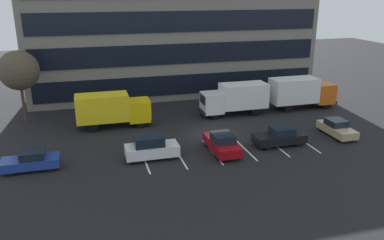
% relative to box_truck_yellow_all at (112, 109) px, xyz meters
% --- Properties ---
extents(ground_plane, '(120.00, 120.00, 0.00)m').
position_rel_box_truck_yellow_all_xyz_m(ground_plane, '(8.74, -4.59, -1.84)').
color(ground_plane, black).
extents(office_building, '(34.62, 12.39, 21.60)m').
position_rel_box_truck_yellow_all_xyz_m(office_building, '(8.74, 13.36, 8.96)').
color(office_building, slate).
rests_on(office_building, ground_plane).
extents(lot_markings, '(14.14, 5.40, 0.01)m').
position_rel_box_truck_yellow_all_xyz_m(lot_markings, '(8.74, -8.29, -1.84)').
color(lot_markings, silver).
rests_on(lot_markings, ground_plane).
extents(box_truck_yellow_all, '(7.05, 2.34, 3.27)m').
position_rel_box_truck_yellow_all_xyz_m(box_truck_yellow_all, '(0.00, 0.00, 0.00)').
color(box_truck_yellow_all, yellow).
rests_on(box_truck_yellow_all, ground_plane).
extents(box_truck_white, '(7.07, 2.34, 3.28)m').
position_rel_box_truck_yellow_all_xyz_m(box_truck_white, '(12.78, 0.52, 0.00)').
color(box_truck_white, white).
rests_on(box_truck_white, ground_plane).
extents(box_truck_orange, '(7.43, 2.46, 3.44)m').
position_rel_box_truck_yellow_all_xyz_m(box_truck_orange, '(20.61, 0.70, 0.10)').
color(box_truck_orange, '#D85914').
rests_on(box_truck_orange, ground_plane).
extents(suv_white, '(4.14, 1.76, 1.87)m').
position_rel_box_truck_yellow_all_xyz_m(suv_white, '(2.31, -8.27, -0.94)').
color(suv_white, white).
rests_on(suv_white, ground_plane).
extents(sedan_tan, '(1.70, 4.07, 1.46)m').
position_rel_box_truck_yellow_all_xyz_m(sedan_tan, '(19.38, -7.73, -1.15)').
color(sedan_tan, tan).
rests_on(sedan_tan, ground_plane).
extents(sedan_black, '(4.37, 1.83, 1.56)m').
position_rel_box_truck_yellow_all_xyz_m(sedan_black, '(13.35, -8.40, -1.10)').
color(sedan_black, black).
rests_on(sedan_black, ground_plane).
extents(sedan_navy, '(4.09, 1.71, 1.47)m').
position_rel_box_truck_yellow_all_xyz_m(sedan_navy, '(-6.53, -7.86, -1.15)').
color(sedan_navy, navy).
rests_on(sedan_navy, ground_plane).
extents(sedan_maroon, '(1.88, 4.50, 1.61)m').
position_rel_box_truck_yellow_all_xyz_m(sedan_maroon, '(8.08, -8.54, -1.08)').
color(sedan_maroon, maroon).
rests_on(sedan_maroon, ground_plane).
extents(bare_tree, '(3.82, 3.82, 7.16)m').
position_rel_box_truck_yellow_all_xyz_m(bare_tree, '(-8.26, 3.68, 3.39)').
color(bare_tree, '#473323').
rests_on(bare_tree, ground_plane).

